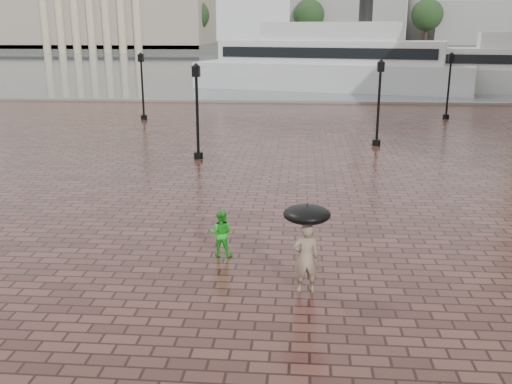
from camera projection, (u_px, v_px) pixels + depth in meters
ground at (332, 232)px, 17.61m from camera, size 300.00×300.00×0.00m
harbour_water at (309, 63)px, 105.74m from camera, size 240.00×240.00×0.00m
quay_edge at (315, 103)px, 48.26m from camera, size 80.00×0.60×0.30m
far_shore at (308, 46)px, 170.60m from camera, size 300.00×60.00×2.00m
distant_skyline at (486, 16)px, 154.90m from camera, size 102.50×22.00×33.00m
far_trees at (309, 15)px, 147.21m from camera, size 188.00×8.00×13.50m
street_lamps at (295, 94)px, 33.85m from camera, size 21.44×14.44×4.40m
adult_pedestrian at (306, 258)px, 13.42m from camera, size 0.69×0.51×1.72m
child_pedestrian at (221, 233)px, 15.64m from camera, size 0.69×0.56×1.31m
ferry_near at (330, 62)px, 58.12m from camera, size 28.72×13.61×9.16m
umbrella at (307, 214)px, 13.12m from camera, size 1.10×1.10×1.15m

